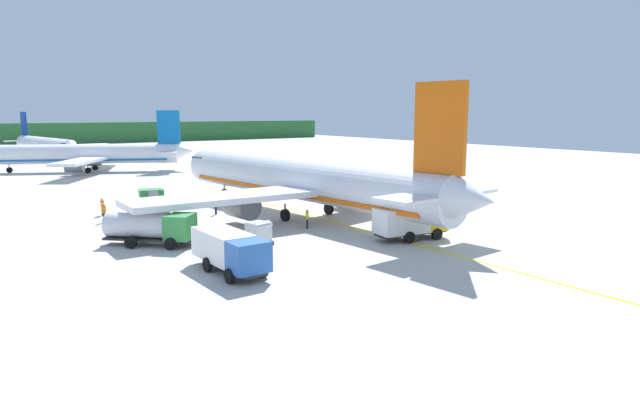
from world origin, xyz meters
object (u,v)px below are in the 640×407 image
(service_truck_fuel, at_px, (153,203))
(crew_loader_right, at_px, (104,211))
(crew_loader_left, at_px, (307,217))
(airliner_mid_apron, at_px, (86,155))
(crew_supervisor, at_px, (102,205))
(service_truck_baggage, at_px, (411,221))
(airliner_far_taxiway, at_px, (45,145))
(cargo_container_near, at_px, (259,234))
(crew_marshaller, at_px, (216,204))
(airliner_foreground, at_px, (301,181))
(service_truck_catering, at_px, (230,250))
(service_truck_pushback, at_px, (151,227))

(service_truck_fuel, height_order, crew_loader_right, service_truck_fuel)
(crew_loader_left, xyz_separation_m, crew_loader_right, (-13.49, 12.56, 0.07))
(airliner_mid_apron, xyz_separation_m, crew_supervisor, (-7.75, -42.47, -1.87))
(airliner_mid_apron, xyz_separation_m, crew_loader_right, (-8.49, -46.10, -1.83))
(crew_supervisor, bearing_deg, service_truck_baggage, -54.57)
(airliner_far_taxiway, bearing_deg, cargo_container_near, -90.22)
(airliner_mid_apron, distance_m, crew_loader_right, 46.91)
(airliner_mid_apron, distance_m, crew_marshaller, 48.20)
(airliner_foreground, bearing_deg, service_truck_catering, -136.12)
(crew_supervisor, bearing_deg, airliner_far_taxiway, 84.93)
(service_truck_fuel, bearing_deg, cargo_container_near, -81.46)
(service_truck_baggage, relative_size, service_truck_catering, 0.90)
(service_truck_baggage, xyz_separation_m, crew_marshaller, (-8.03, 18.42, -0.46))
(airliner_far_taxiway, relative_size, crew_loader_right, 19.66)
(crew_marshaller, distance_m, crew_loader_right, 10.08)
(crew_loader_right, bearing_deg, crew_supervisor, 78.40)
(airliner_foreground, xyz_separation_m, service_truck_catering, (-13.72, -13.20, -1.97))
(service_truck_fuel, bearing_deg, airliner_mid_apron, 85.27)
(service_truck_baggage, height_order, crew_marshaller, service_truck_baggage)
(airliner_foreground, distance_m, airliner_mid_apron, 54.20)
(service_truck_baggage, height_order, crew_loader_right, service_truck_baggage)
(airliner_foreground, bearing_deg, airliner_mid_apron, 98.11)
(cargo_container_near, height_order, crew_marshaller, cargo_container_near)
(airliner_foreground, relative_size, crew_loader_right, 23.87)
(service_truck_pushback, bearing_deg, crew_loader_right, 93.59)
(service_truck_pushback, relative_size, crew_loader_left, 3.73)
(crew_marshaller, bearing_deg, service_truck_baggage, -66.45)
(crew_loader_right, bearing_deg, service_truck_fuel, 12.69)
(airliner_mid_apron, height_order, airliner_far_taxiway, airliner_mid_apron)
(airliner_far_taxiway, xyz_separation_m, crew_loader_left, (5.86, -93.84, -1.83))
(service_truck_fuel, distance_m, crew_loader_right, 4.89)
(crew_loader_right, height_order, crew_supervisor, crew_loader_right)
(airliner_mid_apron, height_order, crew_supervisor, airliner_mid_apron)
(airliner_far_taxiway, bearing_deg, crew_loader_right, -95.36)
(service_truck_pushback, bearing_deg, crew_supervisor, 89.81)
(airliner_foreground, xyz_separation_m, service_truck_fuel, (-11.37, 8.63, -2.19))
(cargo_container_near, relative_size, crew_marshaller, 1.16)
(airliner_mid_apron, distance_m, crew_supervisor, 43.21)
(airliner_foreground, height_order, crew_loader_right, airliner_foreground)
(crew_loader_left, relative_size, crew_supervisor, 0.98)
(service_truck_fuel, relative_size, service_truck_baggage, 0.99)
(airliner_far_taxiway, height_order, crew_loader_right, airliner_far_taxiway)
(service_truck_fuel, xyz_separation_m, crew_loader_right, (-4.77, -1.07, -0.16))
(service_truck_baggage, relative_size, cargo_container_near, 3.09)
(airliner_mid_apron, xyz_separation_m, service_truck_catering, (-6.07, -66.85, -1.44))
(airliner_mid_apron, distance_m, service_truck_fuel, 45.21)
(crew_loader_right, bearing_deg, crew_marshaller, -11.75)
(service_truck_fuel, height_order, service_truck_pushback, service_truck_fuel)
(service_truck_pushback, bearing_deg, crew_loader_left, -6.48)
(airliner_foreground, height_order, crew_loader_left, airliner_foreground)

